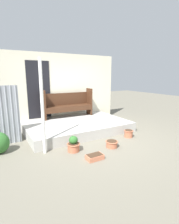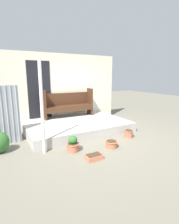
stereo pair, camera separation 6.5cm
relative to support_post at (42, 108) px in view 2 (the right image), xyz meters
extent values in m
plane|color=#706B5B|center=(1.49, 0.10, -1.10)|extent=(24.00, 24.00, 0.00)
cube|color=#B2AFA8|center=(1.42, 1.21, -0.95)|extent=(3.29, 2.22, 0.30)
cube|color=beige|center=(1.42, 2.35, 0.20)|extent=(4.49, 0.06, 2.60)
cube|color=black|center=(0.52, 2.31, 0.21)|extent=(0.80, 0.02, 2.00)
cylinder|color=#979CA5|center=(-0.78, 1.05, -0.32)|extent=(0.04, 0.04, 1.57)
cylinder|color=#979CA5|center=(-0.66, 1.05, -0.32)|extent=(0.04, 0.04, 1.57)
cylinder|color=#979CA5|center=(-0.53, 1.05, -0.32)|extent=(0.04, 0.04, 1.57)
cylinder|color=#979CA5|center=(-0.41, 1.05, -0.32)|extent=(0.04, 0.04, 1.57)
cylinder|color=white|center=(0.00, 0.00, 0.00)|extent=(0.07, 0.07, 2.21)
cube|color=#422616|center=(0.58, 2.02, -0.29)|extent=(0.08, 0.40, 1.02)
cube|color=#422616|center=(2.36, 1.95, -0.29)|extent=(0.08, 0.40, 1.02)
cube|color=#422616|center=(1.47, 1.99, -0.40)|extent=(1.73, 0.46, 0.04)
cube|color=#422616|center=(1.46, 1.80, -0.50)|extent=(1.72, 0.09, 0.15)
cube|color=#422616|center=(1.48, 2.17, -0.16)|extent=(1.72, 0.10, 0.45)
cylinder|color=#B76647|center=(0.64, -0.26, -1.01)|extent=(0.29, 0.29, 0.20)
torus|color=#B76647|center=(0.64, -0.26, -0.92)|extent=(0.33, 0.33, 0.02)
cylinder|color=#422D1E|center=(0.64, -0.26, -0.90)|extent=(0.26, 0.26, 0.01)
ellipsoid|color=#2D6628|center=(0.64, -0.26, -0.81)|extent=(0.22, 0.22, 0.19)
cylinder|color=#B76647|center=(1.59, -0.53, -1.02)|extent=(0.28, 0.28, 0.16)
torus|color=#B76647|center=(1.59, -0.53, -0.95)|extent=(0.33, 0.33, 0.02)
cylinder|color=#422D1E|center=(1.59, -0.53, -0.94)|extent=(0.26, 0.26, 0.01)
cylinder|color=#B76647|center=(2.49, -0.18, -1.00)|extent=(0.24, 0.24, 0.21)
torus|color=#B76647|center=(2.49, -0.18, -0.91)|extent=(0.28, 0.28, 0.02)
cylinder|color=#422D1E|center=(2.49, -0.18, -0.89)|extent=(0.22, 0.22, 0.01)
cube|color=#C67251|center=(0.86, -0.87, -1.05)|extent=(0.37, 0.23, 0.10)
cube|color=#422D1E|center=(0.86, -0.87, -0.99)|extent=(0.33, 0.20, 0.01)
camera|label=1|loc=(-1.03, -3.90, 0.73)|focal=28.00mm
camera|label=2|loc=(-0.97, -3.93, 0.73)|focal=28.00mm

